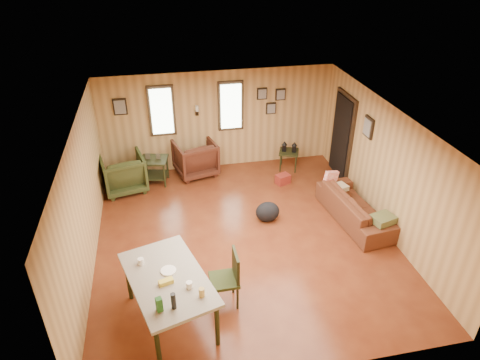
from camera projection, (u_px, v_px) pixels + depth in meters
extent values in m
cube|color=brown|center=(244.00, 238.00, 8.23)|extent=(5.50, 6.00, 0.02)
cube|color=#997C5B|center=(245.00, 121.00, 7.00)|extent=(5.50, 6.00, 0.02)
cube|color=tan|center=(218.00, 120.00, 10.16)|extent=(5.50, 0.02, 2.40)
cube|color=tan|center=(297.00, 311.00, 5.07)|extent=(5.50, 0.02, 2.40)
cube|color=tan|center=(83.00, 201.00, 7.14)|extent=(0.02, 6.00, 2.40)
cube|color=tan|center=(387.00, 169.00, 8.09)|extent=(0.02, 6.00, 2.40)
cube|color=black|center=(162.00, 111.00, 9.73)|extent=(0.60, 0.05, 1.20)
cube|color=#E0F2D1|center=(162.00, 112.00, 9.69)|extent=(0.48, 0.04, 1.06)
cube|color=black|center=(231.00, 106.00, 10.00)|extent=(0.60, 0.05, 1.20)
cube|color=#E0F2D1|center=(231.00, 107.00, 9.97)|extent=(0.48, 0.04, 1.06)
cube|color=black|center=(197.00, 113.00, 9.90)|extent=(0.07, 0.05, 0.12)
cylinder|color=silver|center=(197.00, 108.00, 9.78)|extent=(0.07, 0.07, 0.14)
cube|color=black|center=(342.00, 137.00, 9.83)|extent=(0.06, 1.00, 2.05)
cube|color=black|center=(341.00, 137.00, 9.83)|extent=(0.04, 0.82, 1.90)
cube|color=black|center=(262.00, 94.00, 10.00)|extent=(0.24, 0.04, 0.28)
cube|color=#9E998C|center=(262.00, 94.00, 9.98)|extent=(0.19, 0.02, 0.22)
cube|color=black|center=(280.00, 94.00, 10.11)|extent=(0.24, 0.04, 0.28)
cube|color=#9E998C|center=(281.00, 95.00, 10.08)|extent=(0.19, 0.02, 0.22)
cube|color=black|center=(271.00, 108.00, 10.24)|extent=(0.24, 0.04, 0.28)
cube|color=#9E998C|center=(271.00, 109.00, 10.21)|extent=(0.19, 0.02, 0.22)
cube|color=black|center=(120.00, 107.00, 9.49)|extent=(0.30, 0.04, 0.38)
cube|color=#9E998C|center=(120.00, 107.00, 9.46)|extent=(0.24, 0.02, 0.31)
cube|color=black|center=(369.00, 127.00, 8.55)|extent=(0.04, 0.34, 0.42)
cube|color=#9E998C|center=(367.00, 127.00, 8.54)|extent=(0.02, 0.27, 0.34)
imported|color=#5E2F1B|center=(356.00, 204.00, 8.53)|extent=(0.79, 2.04, 0.78)
imported|color=#4B2316|center=(195.00, 156.00, 10.15)|extent=(1.08, 1.04, 0.93)
imported|color=#333C1B|center=(123.00, 171.00, 9.51)|extent=(1.06, 1.02, 0.93)
cube|color=black|center=(154.00, 160.00, 9.71)|extent=(0.69, 0.65, 0.04)
cube|color=black|center=(156.00, 175.00, 9.92)|extent=(0.63, 0.59, 0.03)
cylinder|color=black|center=(143.00, 176.00, 9.68)|extent=(0.05, 0.05, 0.58)
cylinder|color=black|center=(164.00, 176.00, 9.68)|extent=(0.05, 0.05, 0.58)
cylinder|color=black|center=(146.00, 167.00, 10.05)|extent=(0.05, 0.05, 0.58)
cylinder|color=black|center=(167.00, 167.00, 10.05)|extent=(0.05, 0.05, 0.58)
cube|color=#463E2E|center=(148.00, 156.00, 9.67)|extent=(0.11, 0.04, 0.14)
cube|color=#463E2E|center=(158.00, 156.00, 9.67)|extent=(0.10, 0.04, 0.13)
cube|color=black|center=(289.00, 152.00, 10.37)|extent=(0.59, 0.59, 0.04)
cylinder|color=black|center=(280.00, 163.00, 10.35)|extent=(0.04, 0.04, 0.46)
cylinder|color=black|center=(296.00, 164.00, 10.30)|extent=(0.04, 0.04, 0.46)
cylinder|color=black|center=(282.00, 156.00, 10.66)|extent=(0.04, 0.04, 0.46)
cylinder|color=black|center=(296.00, 157.00, 10.61)|extent=(0.04, 0.04, 0.46)
cube|color=black|center=(284.00, 148.00, 10.33)|extent=(0.13, 0.13, 0.16)
cone|color=black|center=(285.00, 143.00, 10.27)|extent=(0.18, 0.18, 0.09)
cube|color=black|center=(294.00, 149.00, 10.30)|extent=(0.13, 0.13, 0.16)
cone|color=black|center=(295.00, 144.00, 10.23)|extent=(0.18, 0.18, 0.09)
cube|color=maroon|center=(283.00, 179.00, 9.92)|extent=(0.37, 0.32, 0.22)
ellipsoid|color=black|center=(268.00, 212.00, 8.60)|extent=(0.59, 0.53, 0.42)
cube|color=#596036|center=(383.00, 219.00, 7.91)|extent=(0.49, 0.43, 0.13)
cube|color=red|center=(331.00, 178.00, 9.04)|extent=(0.38, 0.19, 0.37)
cube|color=tan|center=(339.00, 188.00, 8.90)|extent=(0.41, 0.35, 0.10)
cube|color=gray|center=(168.00, 279.00, 6.07)|extent=(1.44, 1.89, 0.06)
cylinder|color=black|center=(158.00, 349.00, 5.56)|extent=(0.08, 0.08, 0.80)
cylinder|color=black|center=(217.00, 324.00, 5.90)|extent=(0.08, 0.08, 0.80)
cylinder|color=black|center=(128.00, 279.00, 6.67)|extent=(0.08, 0.08, 0.80)
cylinder|color=black|center=(179.00, 262.00, 7.01)|extent=(0.08, 0.08, 0.80)
cylinder|color=white|center=(189.00, 285.00, 5.86)|extent=(0.11, 0.11, 0.10)
cylinder|color=white|center=(141.00, 261.00, 6.27)|extent=(0.11, 0.11, 0.10)
cube|color=#235F22|center=(159.00, 304.00, 5.48)|extent=(0.10, 0.10, 0.21)
cylinder|color=black|center=(174.00, 301.00, 5.50)|extent=(0.08, 0.08, 0.25)
cylinder|color=tan|center=(202.00, 292.00, 5.71)|extent=(0.10, 0.10, 0.13)
cylinder|color=white|center=(168.00, 271.00, 6.16)|extent=(0.28, 0.28, 0.02)
cube|color=yellow|center=(166.00, 282.00, 5.93)|extent=(0.22, 0.14, 0.07)
cube|color=#333C1B|center=(224.00, 280.00, 6.56)|extent=(0.44, 0.44, 0.05)
cube|color=black|center=(236.00, 266.00, 6.46)|extent=(0.04, 0.41, 0.48)
cylinder|color=black|center=(215.00, 301.00, 6.50)|extent=(0.04, 0.04, 0.45)
cylinder|color=black|center=(238.00, 298.00, 6.56)|extent=(0.04, 0.04, 0.45)
cylinder|color=black|center=(212.00, 285.00, 6.80)|extent=(0.04, 0.04, 0.45)
cylinder|color=black|center=(233.00, 282.00, 6.86)|extent=(0.04, 0.04, 0.45)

